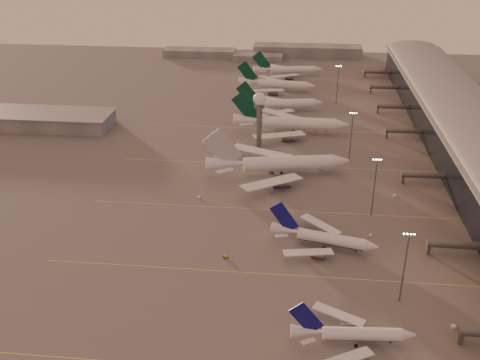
# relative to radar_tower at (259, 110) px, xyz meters

# --- Properties ---
(ground) EXTENTS (700.00, 700.00, 0.00)m
(ground) POSITION_rel_radar_tower_xyz_m (-5.00, -120.00, -20.95)
(ground) COLOR #545151
(ground) RESTS_ON ground
(taxiway_markings) EXTENTS (180.00, 185.25, 0.02)m
(taxiway_markings) POSITION_rel_radar_tower_xyz_m (25.00, -64.00, -20.94)
(taxiway_markings) COLOR #E5D550
(taxiway_markings) RESTS_ON ground
(terminal) EXTENTS (57.00, 362.00, 23.04)m
(terminal) POSITION_rel_radar_tower_xyz_m (102.88, -9.91, -10.43)
(terminal) COLOR black
(terminal) RESTS_ON ground
(hangar) EXTENTS (82.00, 27.00, 8.50)m
(hangar) POSITION_rel_radar_tower_xyz_m (-125.00, 20.00, -16.63)
(hangar) COLOR slate
(hangar) RESTS_ON ground
(radar_tower) EXTENTS (6.40, 6.40, 31.10)m
(radar_tower) POSITION_rel_radar_tower_xyz_m (0.00, 0.00, 0.00)
(radar_tower) COLOR #56585D
(radar_tower) RESTS_ON ground
(mast_a) EXTENTS (3.60, 0.56, 25.00)m
(mast_a) POSITION_rel_radar_tower_xyz_m (53.00, -120.00, -7.21)
(mast_a) COLOR #56585D
(mast_a) RESTS_ON ground
(mast_b) EXTENTS (3.60, 0.56, 25.00)m
(mast_b) POSITION_rel_radar_tower_xyz_m (50.00, -65.00, -7.21)
(mast_b) COLOR #56585D
(mast_b) RESTS_ON ground
(mast_c) EXTENTS (3.60, 0.56, 25.00)m
(mast_c) POSITION_rel_radar_tower_xyz_m (45.00, -10.00, -7.21)
(mast_c) COLOR #56585D
(mast_c) RESTS_ON ground
(mast_d) EXTENTS (3.60, 0.56, 25.00)m
(mast_d) POSITION_rel_radar_tower_xyz_m (43.00, 80.00, -7.21)
(mast_d) COLOR #56585D
(mast_d) RESTS_ON ground
(distant_horizon) EXTENTS (165.00, 37.50, 9.00)m
(distant_horizon) POSITION_rel_radar_tower_xyz_m (-2.38, 205.14, -17.06)
(distant_horizon) COLOR slate
(distant_horizon) RESTS_ON ground
(narrowbody_near) EXTENTS (35.67, 28.40, 13.93)m
(narrowbody_near) POSITION_rel_radar_tower_xyz_m (36.89, -141.11, -18.13)
(narrowbody_near) COLOR white
(narrowbody_near) RESTS_ON ground
(narrowbody_mid) EXTENTS (39.34, 31.03, 15.62)m
(narrowbody_mid) POSITION_rel_radar_tower_xyz_m (30.13, -91.22, -17.79)
(narrowbody_mid) COLOR white
(narrowbody_mid) RESTS_ON ground
(widebody_white) EXTENTS (66.81, 53.04, 23.72)m
(widebody_white) POSITION_rel_radar_tower_xyz_m (11.48, -30.83, -16.84)
(widebody_white) COLOR white
(widebody_white) RESTS_ON ground
(greentail_a) EXTENTS (64.28, 51.92, 23.35)m
(greentail_a) POSITION_rel_radar_tower_xyz_m (15.83, 24.86, -16.82)
(greentail_a) COLOR white
(greentail_a) RESTS_ON ground
(greentail_b) EXTENTS (52.77, 42.24, 19.34)m
(greentail_b) POSITION_rel_radar_tower_xyz_m (8.61, 61.76, -17.53)
(greentail_b) COLOR white
(greentail_b) RESTS_ON ground
(greentail_c) EXTENTS (53.13, 42.70, 19.32)m
(greentail_c) POSITION_rel_radar_tower_xyz_m (4.09, 105.04, -17.54)
(greentail_c) COLOR white
(greentail_c) RESTS_ON ground
(greentail_d) EXTENTS (51.86, 41.54, 18.96)m
(greentail_d) POSITION_rel_radar_tower_xyz_m (10.72, 144.26, -17.60)
(greentail_d) COLOR white
(greentail_d) RESTS_ON ground
(gsv_catering_a) EXTENTS (5.78, 3.33, 4.46)m
(gsv_catering_a) POSITION_rel_radar_tower_xyz_m (66.80, -131.67, -18.72)
(gsv_catering_a) COLOR white
(gsv_catering_a) RESTS_ON ground
(gsv_tug_mid) EXTENTS (3.14, 3.72, 0.92)m
(gsv_tug_mid) POSITION_rel_radar_tower_xyz_m (-3.97, -101.98, -20.48)
(gsv_tug_mid) COLOR gold
(gsv_tug_mid) RESTS_ON ground
(gsv_truck_b) EXTENTS (5.26, 2.22, 2.07)m
(gsv_truck_b) POSITION_rel_radar_tower_xyz_m (48.38, -82.20, -19.89)
(gsv_truck_b) COLOR white
(gsv_truck_b) RESTS_ON ground
(gsv_truck_c) EXTENTS (4.77, 4.26, 1.91)m
(gsv_truck_c) POSITION_rel_radar_tower_xyz_m (-20.78, -57.82, -19.97)
(gsv_truck_c) COLOR white
(gsv_truck_c) RESTS_ON ground
(gsv_catering_b) EXTENTS (5.57, 3.11, 4.34)m
(gsv_catering_b) POSITION_rel_radar_tower_xyz_m (61.66, -48.05, -18.78)
(gsv_catering_b) COLOR white
(gsv_catering_b) RESTS_ON ground
(gsv_tug_far) EXTENTS (4.17, 4.45, 1.10)m
(gsv_tug_far) POSITION_rel_radar_tower_xyz_m (8.13, -29.56, -20.38)
(gsv_tug_far) COLOR slate
(gsv_tug_far) RESTS_ON ground
(gsv_truck_d) EXTENTS (2.92, 5.06, 1.93)m
(gsv_truck_d) POSITION_rel_radar_tower_xyz_m (-29.15, 3.96, -19.97)
(gsv_truck_d) COLOR white
(gsv_truck_d) RESTS_ON ground
(gsv_tug_hangar) EXTENTS (3.72, 3.40, 0.91)m
(gsv_tug_hangar) POSITION_rel_radar_tower_xyz_m (29.54, 29.32, -20.48)
(gsv_tug_hangar) COLOR gold
(gsv_tug_hangar) RESTS_ON ground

